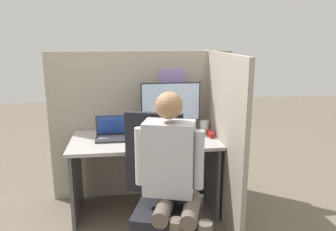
{
  "coord_description": "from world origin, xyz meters",
  "views": [
    {
      "loc": [
        -0.17,
        -2.51,
        1.63
      ],
      "look_at": [
        0.19,
        0.17,
        0.98
      ],
      "focal_mm": 35.0,
      "sensor_mm": 36.0,
      "label": 1
    }
  ],
  "objects": [
    {
      "name": "office_chair",
      "position": [
        0.08,
        -0.31,
        0.54
      ],
      "size": [
        0.58,
        0.63,
        1.08
      ],
      "color": "black",
      "rests_on": "ground"
    },
    {
      "name": "cubicle_panel_back",
      "position": [
        0.0,
        0.71,
        0.75
      ],
      "size": [
        1.83,
        0.05,
        1.49
      ],
      "color": "gray",
      "rests_on": "ground"
    },
    {
      "name": "stapler",
      "position": [
        0.61,
        0.33,
        0.75
      ],
      "size": [
        0.04,
        0.14,
        0.05
      ],
      "color": "#A31919",
      "rests_on": "desk"
    },
    {
      "name": "coffee_mug",
      "position": [
        0.6,
        0.53,
        0.77
      ],
      "size": [
        0.09,
        0.09,
        0.1
      ],
      "color": "white",
      "rests_on": "desk"
    },
    {
      "name": "cubicle_panel_right",
      "position": [
        0.69,
        0.28,
        0.75
      ],
      "size": [
        0.04,
        1.33,
        1.49
      ],
      "color": "gray",
      "rests_on": "ground"
    },
    {
      "name": "carrot_toy",
      "position": [
        0.22,
        0.1,
        0.75
      ],
      "size": [
        0.04,
        0.15,
        0.04
      ],
      "color": "orange",
      "rests_on": "desk"
    },
    {
      "name": "laptop",
      "position": [
        -0.28,
        0.37,
        0.77
      ],
      "size": [
        0.31,
        0.21,
        0.22
      ],
      "color": "#2D2D33",
      "rests_on": "desk"
    },
    {
      "name": "ground_plane",
      "position": [
        0.0,
        0.0,
        0.0
      ],
      "size": [
        12.0,
        12.0,
        0.0
      ],
      "primitive_type": "plane",
      "color": "#665B4C"
    },
    {
      "name": "desk",
      "position": [
        0.0,
        0.34,
        0.54
      ],
      "size": [
        1.33,
        0.69,
        0.73
      ],
      "color": "#9E9993",
      "rests_on": "ground"
    },
    {
      "name": "monitor",
      "position": [
        0.27,
        0.53,
        1.0
      ],
      "size": [
        0.57,
        0.22,
        0.42
      ],
      "color": "#232328",
      "rests_on": "paper_box"
    },
    {
      "name": "person",
      "position": [
        0.14,
        -0.48,
        0.73
      ],
      "size": [
        0.46,
        0.52,
        1.28
      ],
      "color": "brown",
      "rests_on": "ground"
    },
    {
      "name": "paper_box",
      "position": [
        0.27,
        0.53,
        0.76
      ],
      "size": [
        0.3,
        0.26,
        0.06
      ],
      "color": "white",
      "rests_on": "desk"
    },
    {
      "name": "mouse",
      "position": [
        -0.0,
        0.2,
        0.74
      ],
      "size": [
        0.07,
        0.05,
        0.04
      ],
      "color": "gray",
      "rests_on": "desk"
    }
  ]
}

